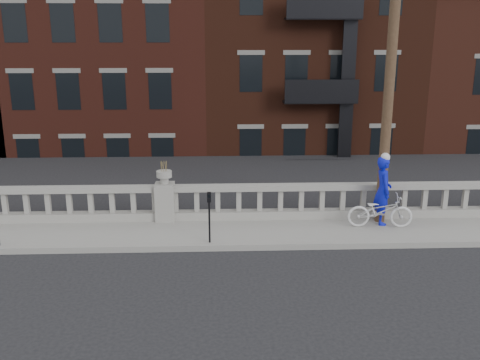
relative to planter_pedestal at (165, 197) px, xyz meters
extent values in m
plane|color=black|center=(0.00, -3.95, -0.83)|extent=(120.00, 120.00, 0.00)
cube|color=gray|center=(0.00, -0.95, -0.76)|extent=(32.00, 2.20, 0.15)
cube|color=gray|center=(0.00, 0.00, -0.56)|extent=(28.00, 0.34, 0.25)
cube|color=gray|center=(0.00, 0.00, 0.27)|extent=(28.00, 0.34, 0.16)
cube|color=gray|center=(0.00, 0.00, -0.13)|extent=(0.55, 0.55, 1.10)
cylinder|color=gray|center=(0.00, 0.00, 0.52)|extent=(0.24, 0.24, 0.20)
cylinder|color=gray|center=(0.00, 0.00, 0.70)|extent=(0.44, 0.44, 0.18)
cube|color=#605E59|center=(0.00, 0.35, -3.26)|extent=(36.00, 0.50, 5.15)
cube|color=black|center=(0.00, 22.00, -6.08)|extent=(80.00, 44.00, 0.50)
cube|color=#595651|center=(-2.00, 4.50, -3.83)|extent=(16.00, 7.00, 4.00)
cube|color=#595651|center=(22.00, 29.00, 3.17)|extent=(14.00, 14.00, 18.00)
cube|color=#4C1E15|center=(-4.00, 16.00, 1.17)|extent=(10.00, 14.00, 14.00)
cube|color=#3E1B10|center=(6.00, 16.00, 1.92)|extent=(10.00, 14.00, 15.50)
cube|color=#4E2217|center=(16.00, 16.00, 0.17)|extent=(10.00, 14.00, 12.00)
cube|color=black|center=(16.00, 16.00, 6.32)|extent=(10.30, 14.30, 0.30)
cylinder|color=#422D1E|center=(6.20, -0.35, 4.32)|extent=(0.28, 0.28, 10.00)
cylinder|color=black|center=(1.31, -1.80, -0.13)|extent=(0.05, 0.05, 1.10)
cube|color=black|center=(1.31, -1.80, 0.55)|extent=(0.10, 0.08, 0.26)
cube|color=black|center=(1.31, -1.85, 0.59)|extent=(0.06, 0.01, 0.08)
imported|color=silver|center=(6.05, -0.82, -0.21)|extent=(1.83, 0.76, 0.94)
imported|color=#0D15C3|center=(6.18, -0.52, 0.29)|extent=(0.50, 0.73, 1.95)
camera|label=1|loc=(1.59, -14.80, 4.56)|focal=40.00mm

